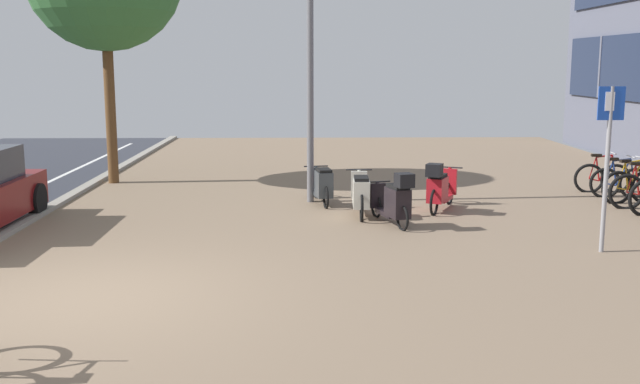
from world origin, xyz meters
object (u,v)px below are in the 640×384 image
object	(u,v)px
bicycle_rack_07	(631,186)
scooter_mid	(440,188)
scooter_extra	(361,194)
parking_sign	(608,151)
scooter_far	(394,201)
lamp_post	(310,35)
bicycle_rack_08	(620,182)
bicycle_rack_09	(602,178)
scooter_near	(322,185)

from	to	relation	value
bicycle_rack_07	scooter_mid	bearing A→B (deg)	-169.48
scooter_extra	parking_sign	distance (m)	4.63
scooter_far	lamp_post	distance (m)	4.08
bicycle_rack_08	scooter_extra	size ratio (longest dim) A/B	0.71
bicycle_rack_07	lamp_post	bearing A→B (deg)	177.66
parking_sign	bicycle_rack_09	bearing A→B (deg)	68.04
bicycle_rack_07	scooter_extra	bearing A→B (deg)	-168.01
bicycle_rack_07	parking_sign	world-z (taller)	parking_sign
lamp_post	scooter_extra	bearing A→B (deg)	-57.83
parking_sign	lamp_post	xyz separation A→B (m)	(-4.44, 4.29, 1.87)
scooter_far	scooter_extra	size ratio (longest dim) A/B	0.88
bicycle_rack_07	scooter_mid	world-z (taller)	scooter_mid
scooter_near	scooter_mid	world-z (taller)	scooter_mid
bicycle_rack_07	bicycle_rack_09	bearing A→B (deg)	94.29
scooter_extra	scooter_mid	bearing A→B (deg)	15.74
scooter_near	bicycle_rack_08	bearing A→B (deg)	5.73
scooter_far	scooter_mid	bearing A→B (deg)	51.68
scooter_near	scooter_mid	bearing A→B (deg)	-18.35
scooter_mid	lamp_post	world-z (taller)	lamp_post
bicycle_rack_09	bicycle_rack_07	bearing A→B (deg)	-85.71
scooter_extra	lamp_post	world-z (taller)	lamp_post
parking_sign	lamp_post	world-z (taller)	lamp_post
scooter_near	parking_sign	xyz separation A→B (m)	(4.20, -4.00, 1.16)
scooter_extra	parking_sign	xyz separation A→B (m)	(3.50, -2.80, 1.14)
bicycle_rack_09	scooter_extra	bearing A→B (deg)	-156.16
bicycle_rack_08	bicycle_rack_07	bearing A→B (deg)	-92.37
scooter_mid	bicycle_rack_07	bearing A→B (deg)	10.52
bicycle_rack_08	scooter_near	size ratio (longest dim) A/B	0.78
bicycle_rack_07	scooter_extra	world-z (taller)	bicycle_rack_07
bicycle_rack_07	bicycle_rack_08	xyz separation A→B (m)	(0.03, 0.64, -0.02)
scooter_extra	parking_sign	world-z (taller)	parking_sign
scooter_mid	parking_sign	xyz separation A→B (m)	(1.92, -3.25, 1.10)
scooter_near	scooter_extra	distance (m)	1.39
bicycle_rack_09	scooter_near	distance (m)	6.47
scooter_mid	parking_sign	world-z (taller)	parking_sign
scooter_mid	scooter_far	distance (m)	1.70
lamp_post	bicycle_rack_08	bearing A→B (deg)	3.11
scooter_far	scooter_extra	world-z (taller)	scooter_far
scooter_extra	lamp_post	distance (m)	3.49
bicycle_rack_07	scooter_near	size ratio (longest dim) A/B	0.83
bicycle_rack_07	bicycle_rack_08	size ratio (longest dim) A/B	1.06
scooter_far	lamp_post	xyz separation A→B (m)	(-1.47, 2.37, 2.97)
bicycle_rack_09	scooter_far	world-z (taller)	scooter_far
bicycle_rack_08	scooter_far	xyz separation A→B (m)	(-5.22, -2.74, 0.13)
bicycle_rack_09	scooter_extra	xyz separation A→B (m)	(-5.64, -2.49, 0.09)
bicycle_rack_09	scooter_far	xyz separation A→B (m)	(-5.10, -3.38, 0.13)
scooter_near	lamp_post	size ratio (longest dim) A/B	0.27
scooter_far	lamp_post	size ratio (longest dim) A/B	0.26
bicycle_rack_07	lamp_post	distance (m)	7.35
bicycle_rack_08	scooter_mid	xyz separation A→B (m)	(-4.17, -1.41, 0.13)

